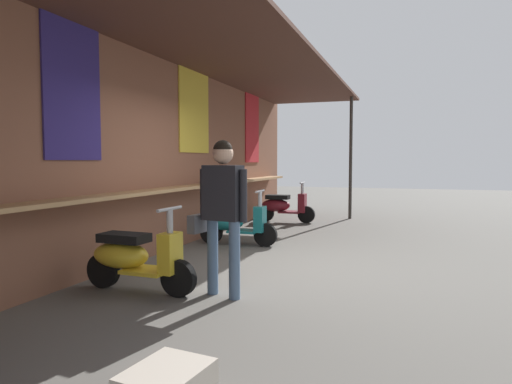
{
  "coord_description": "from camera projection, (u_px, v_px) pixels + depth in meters",
  "views": [
    {
      "loc": [
        -5.94,
        -1.88,
        1.47
      ],
      "look_at": [
        2.45,
        1.0,
        0.87
      ],
      "focal_mm": 32.4,
      "sensor_mm": 36.0,
      "label": 1
    }
  ],
  "objects": [
    {
      "name": "scooter_teal",
      "position": [
        234.0,
        223.0,
        8.04
      ],
      "size": [
        0.46,
        1.4,
        0.97
      ],
      "rotation": [
        0.0,
        0.0,
        -1.54
      ],
      "color": "#197075",
      "rests_on": "ground_plane"
    },
    {
      "name": "market_stall_facade",
      "position": [
        148.0,
        134.0,
        6.78
      ],
      "size": [
        13.94,
        2.6,
        3.32
      ],
      "color": "brown",
      "rests_on": "ground_plane"
    },
    {
      "name": "scooter_yellow",
      "position": [
        133.0,
        257.0,
        5.17
      ],
      "size": [
        0.46,
        1.4,
        0.97
      ],
      "rotation": [
        0.0,
        0.0,
        -1.61
      ],
      "color": "gold",
      "rests_on": "ground_plane"
    },
    {
      "name": "ground_plane",
      "position": [
        267.0,
        268.0,
        6.32
      ],
      "size": [
        39.02,
        39.02,
        0.0
      ],
      "primitive_type": "plane",
      "color": "#56544F"
    },
    {
      "name": "shopper_with_handbag",
      "position": [
        222.0,
        202.0,
        4.94
      ],
      "size": [
        0.29,
        0.67,
        1.69
      ],
      "rotation": [
        0.0,
        0.0,
        3.0
      ],
      "color": "slate",
      "rests_on": "ground_plane"
    },
    {
      "name": "scooter_maroon",
      "position": [
        282.0,
        206.0,
        11.02
      ],
      "size": [
        0.46,
        1.4,
        0.97
      ],
      "rotation": [
        0.0,
        0.0,
        -1.56
      ],
      "color": "maroon",
      "rests_on": "ground_plane"
    }
  ]
}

